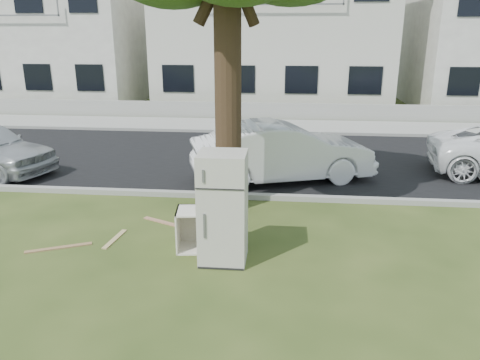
# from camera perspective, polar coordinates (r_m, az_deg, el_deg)

# --- Properties ---
(ground) EXTENTS (120.00, 120.00, 0.00)m
(ground) POSITION_cam_1_polar(r_m,az_deg,el_deg) (8.42, -0.16, -8.00)
(ground) COLOR #2F4117
(road) EXTENTS (120.00, 7.00, 0.01)m
(road) POSITION_cam_1_polar(r_m,az_deg,el_deg) (14.05, 2.35, 2.67)
(road) COLOR black
(road) RESTS_ON ground
(kerb_near) EXTENTS (120.00, 0.18, 0.12)m
(kerb_near) POSITION_cam_1_polar(r_m,az_deg,el_deg) (10.67, 1.19, -2.30)
(kerb_near) COLOR gray
(kerb_near) RESTS_ON ground
(kerb_far) EXTENTS (120.00, 0.18, 0.12)m
(kerb_far) POSITION_cam_1_polar(r_m,az_deg,el_deg) (17.50, 3.06, 5.66)
(kerb_far) COLOR gray
(kerb_far) RESTS_ON ground
(sidewalk) EXTENTS (120.00, 2.80, 0.01)m
(sidewalk) POSITION_cam_1_polar(r_m,az_deg,el_deg) (18.92, 3.27, 6.59)
(sidewalk) COLOR gray
(sidewalk) RESTS_ON ground
(low_wall) EXTENTS (120.00, 0.15, 0.70)m
(low_wall) POSITION_cam_1_polar(r_m,az_deg,el_deg) (20.43, 3.49, 8.40)
(low_wall) COLOR gray
(low_wall) RESTS_ON ground
(townhouse_left) EXTENTS (10.20, 8.16, 7.04)m
(townhouse_left) POSITION_cam_1_polar(r_m,az_deg,el_deg) (28.11, -22.25, 16.24)
(townhouse_left) COLOR silver
(townhouse_left) RESTS_ON ground
(townhouse_center) EXTENTS (11.22, 8.16, 7.44)m
(townhouse_center) POSITION_cam_1_polar(r_m,az_deg,el_deg) (25.06, 4.14, 17.87)
(townhouse_center) COLOR beige
(townhouse_center) RESTS_ON ground
(fridge) EXTENTS (0.76, 0.71, 1.85)m
(fridge) POSITION_cam_1_polar(r_m,az_deg,el_deg) (7.57, -2.09, -3.43)
(fridge) COLOR #BAB8A8
(fridge) RESTS_ON ground
(cabinet) EXTENTS (0.99, 0.69, 0.72)m
(cabinet) POSITION_cam_1_polar(r_m,az_deg,el_deg) (8.20, -4.43, -5.99)
(cabinet) COLOR silver
(cabinet) RESTS_ON ground
(plank_a) EXTENTS (1.05, 0.56, 0.02)m
(plank_a) POSITION_cam_1_polar(r_m,az_deg,el_deg) (8.91, -21.22, -7.70)
(plank_a) COLOR olive
(plank_a) RESTS_ON ground
(plank_b) EXTENTS (0.92, 0.50, 0.02)m
(plank_b) POSITION_cam_1_polar(r_m,az_deg,el_deg) (9.48, -9.30, -5.10)
(plank_b) COLOR #AB7659
(plank_b) RESTS_ON ground
(plank_c) EXTENTS (0.19, 0.83, 0.02)m
(plank_c) POSITION_cam_1_polar(r_m,az_deg,el_deg) (8.94, -15.02, -6.97)
(plank_c) COLOR tan
(plank_c) RESTS_ON ground
(car_center) EXTENTS (4.79, 2.94, 1.49)m
(car_center) POSITION_cam_1_polar(r_m,az_deg,el_deg) (11.82, 5.19, 3.42)
(car_center) COLOR silver
(car_center) RESTS_ON ground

